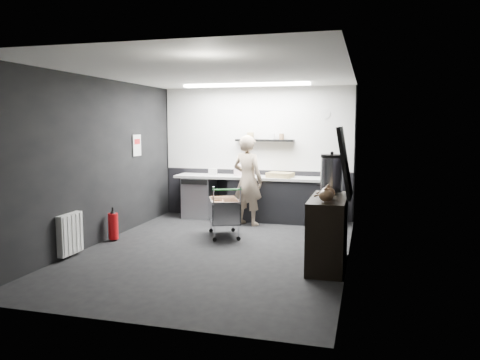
# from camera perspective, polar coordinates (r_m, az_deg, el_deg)

# --- Properties ---
(floor) EXTENTS (5.50, 5.50, 0.00)m
(floor) POSITION_cam_1_polar(r_m,az_deg,el_deg) (7.33, -3.04, -8.59)
(floor) COLOR black
(floor) RESTS_ON ground
(ceiling) EXTENTS (5.50, 5.50, 0.00)m
(ceiling) POSITION_cam_1_polar(r_m,az_deg,el_deg) (7.11, -3.18, 12.89)
(ceiling) COLOR white
(ceiling) RESTS_ON wall_back
(wall_back) EXTENTS (5.50, 0.00, 5.50)m
(wall_back) POSITION_cam_1_polar(r_m,az_deg,el_deg) (9.73, 2.02, 3.30)
(wall_back) COLOR black
(wall_back) RESTS_ON floor
(wall_front) EXTENTS (5.50, 0.00, 5.50)m
(wall_front) POSITION_cam_1_polar(r_m,az_deg,el_deg) (4.58, -14.02, -0.88)
(wall_front) COLOR black
(wall_front) RESTS_ON floor
(wall_left) EXTENTS (0.00, 5.50, 5.50)m
(wall_left) POSITION_cam_1_polar(r_m,az_deg,el_deg) (7.95, -16.92, 2.22)
(wall_left) COLOR black
(wall_left) RESTS_ON floor
(wall_right) EXTENTS (0.00, 5.50, 5.50)m
(wall_right) POSITION_cam_1_polar(r_m,az_deg,el_deg) (6.74, 13.27, 1.55)
(wall_right) COLOR black
(wall_right) RESTS_ON floor
(kitchen_wall_panel) EXTENTS (3.95, 0.02, 1.70)m
(kitchen_wall_panel) POSITION_cam_1_polar(r_m,az_deg,el_deg) (9.70, 2.00, 6.25)
(kitchen_wall_panel) COLOR silver
(kitchen_wall_panel) RESTS_ON wall_back
(dado_panel) EXTENTS (3.95, 0.02, 1.00)m
(dado_panel) POSITION_cam_1_polar(r_m,az_deg,el_deg) (9.80, 1.97, -1.67)
(dado_panel) COLOR black
(dado_panel) RESTS_ON wall_back
(floating_shelf) EXTENTS (1.20, 0.22, 0.04)m
(floating_shelf) POSITION_cam_1_polar(r_m,az_deg,el_deg) (9.55, 3.02, 4.85)
(floating_shelf) COLOR black
(floating_shelf) RESTS_ON wall_back
(wall_clock) EXTENTS (0.20, 0.03, 0.20)m
(wall_clock) POSITION_cam_1_polar(r_m,az_deg,el_deg) (9.46, 10.35, 7.94)
(wall_clock) COLOR silver
(wall_clock) RESTS_ON wall_back
(poster) EXTENTS (0.02, 0.30, 0.40)m
(poster) POSITION_cam_1_polar(r_m,az_deg,el_deg) (9.05, -12.47, 4.15)
(poster) COLOR silver
(poster) RESTS_ON wall_left
(poster_red_band) EXTENTS (0.02, 0.22, 0.10)m
(poster_red_band) POSITION_cam_1_polar(r_m,az_deg,el_deg) (9.05, -12.46, 4.59)
(poster_red_band) COLOR red
(poster_red_band) RESTS_ON poster
(radiator) EXTENTS (0.10, 0.50, 0.60)m
(radiator) POSITION_cam_1_polar(r_m,az_deg,el_deg) (7.33, -20.02, -6.19)
(radiator) COLOR silver
(radiator) RESTS_ON wall_left
(ceiling_strip) EXTENTS (2.40, 0.20, 0.04)m
(ceiling_strip) POSITION_cam_1_polar(r_m,az_deg,el_deg) (8.87, 0.69, 11.50)
(ceiling_strip) COLOR white
(ceiling_strip) RESTS_ON ceiling
(prep_counter) EXTENTS (3.20, 0.61, 0.90)m
(prep_counter) POSITION_cam_1_polar(r_m,az_deg,el_deg) (9.48, 2.33, -2.22)
(prep_counter) COLOR black
(prep_counter) RESTS_ON floor
(person) EXTENTS (0.74, 0.60, 1.74)m
(person) POSITION_cam_1_polar(r_m,az_deg,el_deg) (9.02, 0.94, -0.04)
(person) COLOR beige
(person) RESTS_ON floor
(shopping_cart) EXTENTS (0.79, 1.01, 0.90)m
(shopping_cart) POSITION_cam_1_polar(r_m,az_deg,el_deg) (8.13, -1.97, -3.96)
(shopping_cart) COLOR silver
(shopping_cart) RESTS_ON floor
(sideboard) EXTENTS (0.55, 1.28, 1.92)m
(sideboard) POSITION_cam_1_polar(r_m,az_deg,el_deg) (6.57, 10.82, -5.09)
(sideboard) COLOR black
(sideboard) RESTS_ON floor
(fire_extinguisher) EXTENTS (0.16, 0.16, 0.54)m
(fire_extinguisher) POSITION_cam_1_polar(r_m,az_deg,el_deg) (8.15, -15.20, -5.34)
(fire_extinguisher) COLOR #BA0C10
(fire_extinguisher) RESTS_ON floor
(cardboard_box) EXTENTS (0.54, 0.45, 0.10)m
(cardboard_box) POSITION_cam_1_polar(r_m,az_deg,el_deg) (9.28, 4.91, 0.62)
(cardboard_box) COLOR #A18C56
(cardboard_box) RESTS_ON prep_counter
(pink_tub) EXTENTS (0.22, 0.22, 0.22)m
(pink_tub) POSITION_cam_1_polar(r_m,az_deg,el_deg) (9.51, -0.10, 1.17)
(pink_tub) COLOR white
(pink_tub) RESTS_ON prep_counter
(white_container) EXTENTS (0.18, 0.15, 0.14)m
(white_container) POSITION_cam_1_polar(r_m,az_deg,el_deg) (9.63, -3.34, 0.99)
(white_container) COLOR silver
(white_container) RESTS_ON prep_counter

